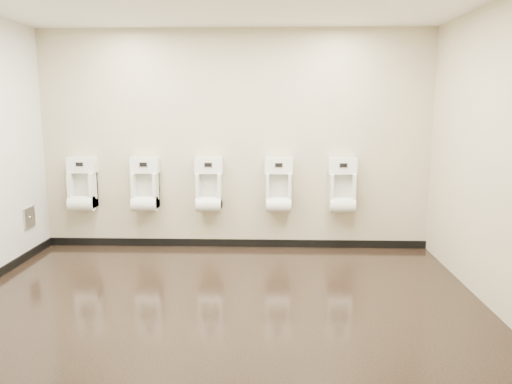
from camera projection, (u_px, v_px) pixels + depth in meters
ground at (223, 296)px, 4.91m from camera, size 5.00×3.50×0.00m
back_wall at (235, 141)px, 6.38m from camera, size 5.00×0.02×2.80m
front_wall at (190, 184)px, 2.94m from camera, size 5.00×0.02×2.80m
right_wall at (492, 155)px, 4.58m from camera, size 0.02×3.50×2.80m
skirting_back at (235, 243)px, 6.61m from camera, size 5.00×0.02×0.10m
access_panel at (29, 218)px, 6.08m from camera, size 0.04×0.25×0.25m
urinal_0 at (82, 188)px, 6.43m from camera, size 0.37×0.27×0.68m
urinal_1 at (145, 188)px, 6.41m from camera, size 0.37×0.27×0.68m
urinal_2 at (209, 189)px, 6.38m from camera, size 0.37×0.27×0.68m
urinal_3 at (279, 189)px, 6.35m from camera, size 0.37×0.27×0.68m
urinal_4 at (342, 189)px, 6.33m from camera, size 0.37×0.27×0.68m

